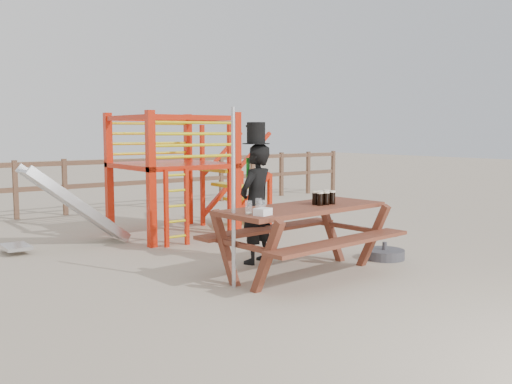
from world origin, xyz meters
name	(u,v)px	position (x,y,z in m)	size (l,w,h in m)	color
ground	(303,278)	(0.00, 0.00, 0.00)	(60.00, 60.00, 0.00)	tan
back_fence	(88,179)	(0.00, 7.00, 0.74)	(15.09, 0.09, 1.20)	brown
playground_fort	(168,173)	(0.12, 3.58, 1.07)	(4.71, 1.84, 2.10)	red
picnic_table	(303,232)	(0.11, 0.13, 0.54)	(2.34, 1.71, 0.86)	brown
man_with_hat	(256,201)	(0.04, 1.00, 0.85)	(0.68, 0.56, 1.90)	black
metal_pole	(233,199)	(-0.91, 0.17, 1.03)	(0.05, 0.05, 2.05)	#B2B2B7
parasol_base	(384,254)	(1.62, 0.10, 0.07)	(0.56, 0.56, 0.24)	#3D3D42
paper_bag	(263,212)	(-0.76, -0.17, 0.90)	(0.18, 0.14, 0.08)	white
stout_pints	(323,198)	(0.43, 0.10, 0.95)	(0.30, 0.19, 0.17)	black
empty_glasses	(257,207)	(-0.70, 0.02, 0.93)	(0.31, 0.24, 0.15)	silver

